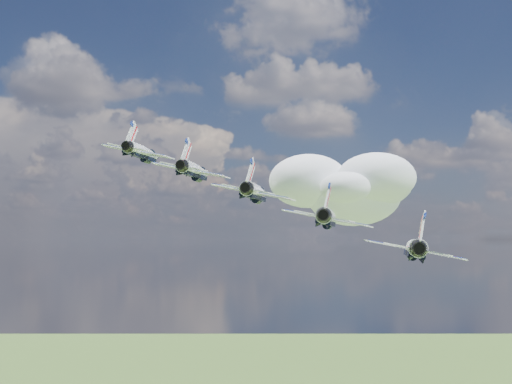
{
  "coord_description": "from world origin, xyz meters",
  "views": [
    {
      "loc": [
        -15.81,
        -69.29,
        146.68
      ],
      "look_at": [
        -9.04,
        14.28,
        152.91
      ],
      "focal_mm": 45.0,
      "sensor_mm": 36.0,
      "label": 1
    }
  ],
  "objects_px": {
    "jet_2": "(256,192)",
    "jet_0": "(144,152)",
    "jet_3": "(328,217)",
    "jet_1": "(195,171)",
    "jet_4": "(414,248)"
  },
  "relations": [
    {
      "from": "jet_3",
      "to": "jet_0",
      "type": "bearing_deg",
      "value": 151.7
    },
    {
      "from": "jet_0",
      "to": "jet_1",
      "type": "relative_size",
      "value": 1.0
    },
    {
      "from": "jet_0",
      "to": "jet_3",
      "type": "xyz_separation_m",
      "value": [
        24.17,
        -22.69,
        -10.67
      ]
    },
    {
      "from": "jet_2",
      "to": "jet_1",
      "type": "bearing_deg",
      "value": 151.7
    },
    {
      "from": "jet_2",
      "to": "jet_0",
      "type": "bearing_deg",
      "value": 151.7
    },
    {
      "from": "jet_2",
      "to": "jet_4",
      "type": "distance_m",
      "value": 23.22
    },
    {
      "from": "jet_0",
      "to": "jet_3",
      "type": "relative_size",
      "value": 1.0
    },
    {
      "from": "jet_0",
      "to": "jet_2",
      "type": "xyz_separation_m",
      "value": [
        16.11,
        -15.13,
        -7.11
      ]
    },
    {
      "from": "jet_0",
      "to": "jet_3",
      "type": "distance_m",
      "value": 34.83
    },
    {
      "from": "jet_2",
      "to": "jet_3",
      "type": "relative_size",
      "value": 1.0
    },
    {
      "from": "jet_0",
      "to": "jet_3",
      "type": "height_order",
      "value": "jet_0"
    },
    {
      "from": "jet_1",
      "to": "jet_4",
      "type": "relative_size",
      "value": 1.0
    },
    {
      "from": "jet_1",
      "to": "jet_4",
      "type": "bearing_deg",
      "value": -28.3
    },
    {
      "from": "jet_0",
      "to": "jet_2",
      "type": "bearing_deg",
      "value": -28.3
    },
    {
      "from": "jet_3",
      "to": "jet_4",
      "type": "relative_size",
      "value": 1.0
    }
  ]
}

